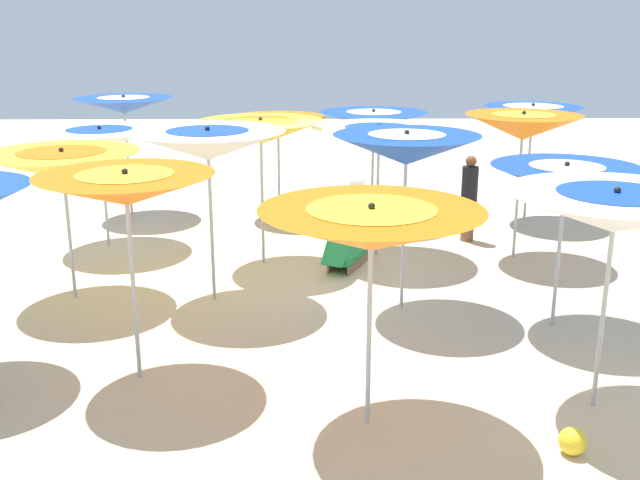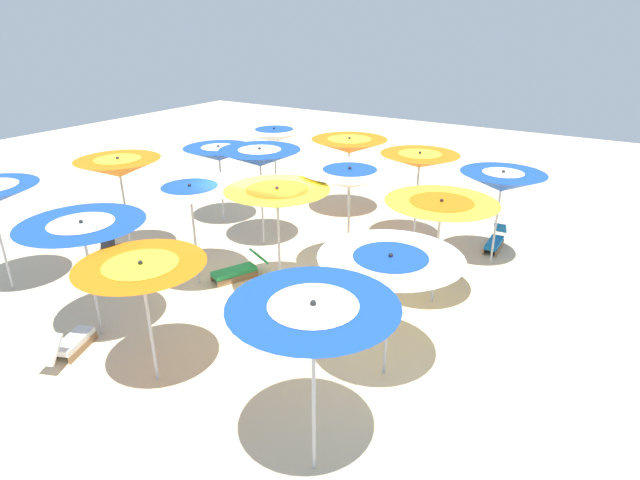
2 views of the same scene
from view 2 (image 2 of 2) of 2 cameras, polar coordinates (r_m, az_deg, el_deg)
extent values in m
cube|color=beige|center=(12.12, -4.64, -3.66)|extent=(40.12, 40.12, 0.04)
cylinder|color=#B2B2B7|center=(6.64, -0.70, -16.99)|extent=(0.05, 0.05, 2.30)
cone|color=#1947B2|center=(5.97, -0.75, -8.54)|extent=(2.00, 2.00, 0.32)
cone|color=white|center=(5.93, -0.75, -7.86)|extent=(1.05, 1.05, 0.17)
sphere|color=black|center=(5.87, -0.76, -6.95)|extent=(0.07, 0.07, 0.07)
cylinder|color=#B2B2B7|center=(8.41, 7.37, -8.98)|extent=(0.05, 0.05, 1.97)
cone|color=white|center=(7.94, 7.73, -2.95)|extent=(2.23, 2.23, 0.33)
cone|color=#1947B2|center=(7.90, 7.76, -2.39)|extent=(1.15, 1.15, 0.17)
sphere|color=black|center=(7.85, 7.80, -1.66)|extent=(0.07, 0.07, 0.07)
cylinder|color=#B2B2B7|center=(10.68, 12.67, -1.96)|extent=(0.05, 0.05, 2.00)
cone|color=yellow|center=(10.31, 13.15, 3.07)|extent=(2.20, 2.20, 0.40)
cone|color=orange|center=(10.28, 13.20, 3.55)|extent=(1.25, 1.25, 0.23)
sphere|color=black|center=(10.24, 13.27, 4.27)|extent=(0.07, 0.07, 0.07)
cylinder|color=#B2B2B7|center=(12.82, 18.81, 1.71)|extent=(0.05, 0.05, 2.02)
cone|color=#1947B2|center=(12.51, 19.40, 6.02)|extent=(1.91, 1.91, 0.44)
cone|color=white|center=(12.48, 19.47, 6.55)|extent=(0.92, 0.92, 0.21)
sphere|color=black|center=(12.44, 19.55, 7.13)|extent=(0.07, 0.07, 0.07)
cylinder|color=#B2B2B7|center=(8.64, -18.19, -9.28)|extent=(0.05, 0.05, 1.93)
cone|color=orange|center=(8.18, -19.02, -3.52)|extent=(1.95, 1.95, 0.31)
cone|color=yellow|center=(8.15, -19.08, -3.07)|extent=(1.11, 1.11, 0.17)
sphere|color=black|center=(8.10, -19.19, -2.36)|extent=(0.07, 0.07, 0.07)
cylinder|color=#B2B2B7|center=(10.48, -4.52, -1.23)|extent=(0.05, 0.05, 2.23)
cone|color=yellow|center=(10.07, -4.72, 4.55)|extent=(2.06, 2.06, 0.38)
cone|color=orange|center=(10.05, -4.73, 5.01)|extent=(1.22, 1.22, 0.23)
sphere|color=black|center=(10.01, -4.76, 5.75)|extent=(0.07, 0.07, 0.07)
cylinder|color=#B2B2B7|center=(11.49, 3.15, 1.24)|extent=(0.05, 0.05, 2.30)
cone|color=white|center=(11.11, 3.28, 6.74)|extent=(2.19, 2.19, 0.42)
cone|color=#1947B2|center=(11.08, 3.29, 7.26)|extent=(1.16, 1.16, 0.22)
sphere|color=black|center=(11.05, 3.31, 7.93)|extent=(0.07, 0.07, 0.07)
cylinder|color=#B2B2B7|center=(13.40, 10.54, 3.96)|extent=(0.05, 0.05, 2.22)
cone|color=orange|center=(13.09, 10.89, 8.56)|extent=(1.94, 1.94, 0.34)
cone|color=yellow|center=(13.07, 10.92, 8.92)|extent=(1.06, 1.06, 0.19)
sphere|color=black|center=(13.04, 10.96, 9.42)|extent=(0.07, 0.07, 0.07)
cylinder|color=#B2B2B7|center=(10.20, -23.72, -4.54)|extent=(0.05, 0.05, 2.06)
cone|color=#1947B2|center=(9.80, -24.67, 0.82)|extent=(2.15, 2.15, 0.32)
cone|color=white|center=(9.77, -24.75, 1.27)|extent=(1.10, 1.10, 0.16)
sphere|color=black|center=(9.73, -24.85, 1.85)|extent=(0.07, 0.07, 0.07)
cylinder|color=#B2B2B7|center=(11.46, -13.59, -0.03)|extent=(0.05, 0.05, 2.09)
cone|color=white|center=(11.10, -14.09, 4.95)|extent=(2.28, 2.28, 0.32)
cone|color=#1947B2|center=(11.07, -14.14, 5.36)|extent=(1.17, 1.17, 0.17)
sphere|color=black|center=(11.04, -14.19, 5.89)|extent=(0.07, 0.07, 0.07)
cylinder|color=#B2B2B7|center=(13.23, -6.41, 4.13)|extent=(0.05, 0.05, 2.30)
cone|color=#1947B2|center=(12.91, -6.63, 8.96)|extent=(2.01, 2.01, 0.42)
cone|color=white|center=(12.88, -6.66, 9.41)|extent=(1.05, 1.05, 0.22)
sphere|color=black|center=(12.85, -6.68, 9.98)|extent=(0.07, 0.07, 0.07)
cylinder|color=#B2B2B7|center=(15.40, 3.16, 6.53)|extent=(0.05, 0.05, 2.07)
cone|color=orange|center=(15.14, 3.24, 10.28)|extent=(2.18, 2.18, 0.41)
cone|color=yellow|center=(15.12, 3.25, 10.62)|extent=(1.25, 1.25, 0.24)
sphere|color=black|center=(15.09, 3.26, 11.15)|extent=(0.07, 0.07, 0.07)
cylinder|color=#B2B2B7|center=(12.81, -31.65, -0.37)|extent=(0.05, 0.05, 2.14)
cylinder|color=#B2B2B7|center=(13.23, -20.57, 2.68)|extent=(0.05, 0.05, 2.27)
cone|color=orange|center=(12.91, -21.27, 7.39)|extent=(1.93, 1.93, 0.42)
cone|color=yellow|center=(12.89, -21.33, 7.83)|extent=(1.04, 1.04, 0.23)
sphere|color=black|center=(12.85, -21.42, 8.42)|extent=(0.07, 0.07, 0.07)
cylinder|color=#B2B2B7|center=(15.00, -10.78, 5.57)|extent=(0.05, 0.05, 2.00)
cone|color=#1947B2|center=(14.73, -11.07, 9.28)|extent=(1.93, 1.93, 0.38)
cone|color=white|center=(14.71, -11.10, 9.66)|extent=(0.95, 0.95, 0.19)
sphere|color=black|center=(14.68, -11.14, 10.11)|extent=(0.07, 0.07, 0.07)
cylinder|color=#B2B2B7|center=(16.44, -4.92, 7.70)|extent=(0.05, 0.05, 2.15)
cone|color=white|center=(16.19, -5.05, 11.37)|extent=(2.18, 2.18, 0.40)
cone|color=#1947B2|center=(16.17, -5.07, 11.71)|extent=(1.17, 1.17, 0.22)
sphere|color=black|center=(16.14, -5.08, 12.17)|extent=(0.07, 0.07, 0.07)
cube|color=olive|center=(10.45, -26.18, -10.38)|extent=(0.78, 0.35, 0.14)
cube|color=olive|center=(10.27, -24.61, -10.69)|extent=(0.78, 0.35, 0.14)
cube|color=white|center=(10.30, -25.51, -9.98)|extent=(0.90, 0.63, 0.10)
cube|color=white|center=(9.78, -27.73, -10.58)|extent=(0.52, 0.47, 0.42)
cube|color=olive|center=(13.92, 19.16, -0.86)|extent=(0.91, 0.07, 0.14)
cube|color=olive|center=(13.96, 17.96, -0.61)|extent=(0.91, 0.07, 0.14)
cube|color=#1972B7|center=(13.89, 18.62, -0.28)|extent=(0.92, 0.33, 0.10)
cube|color=#1972B7|center=(14.38, 19.25, 1.27)|extent=(0.34, 0.31, 0.33)
cube|color=olive|center=(11.76, -9.02, -4.27)|extent=(0.93, 0.43, 0.14)
cube|color=olive|center=(12.06, -9.77, -3.61)|extent=(0.93, 0.43, 0.14)
cube|color=green|center=(11.86, -9.44, -3.42)|extent=(1.06, 0.73, 0.10)
cube|color=green|center=(12.01, -6.75, -1.78)|extent=(0.44, 0.46, 0.35)
cylinder|color=brown|center=(12.50, -21.99, -2.50)|extent=(0.24, 0.24, 0.75)
cylinder|color=black|center=(12.23, -22.47, 0.47)|extent=(0.30, 0.30, 0.66)
sphere|color=brown|center=(12.09, -22.78, 2.35)|extent=(0.20, 0.20, 0.20)
sphere|color=yellow|center=(17.12, -1.51, 5.14)|extent=(0.27, 0.27, 0.27)
camera|label=1|loc=(20.91, 14.67, 18.56)|focal=42.11mm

